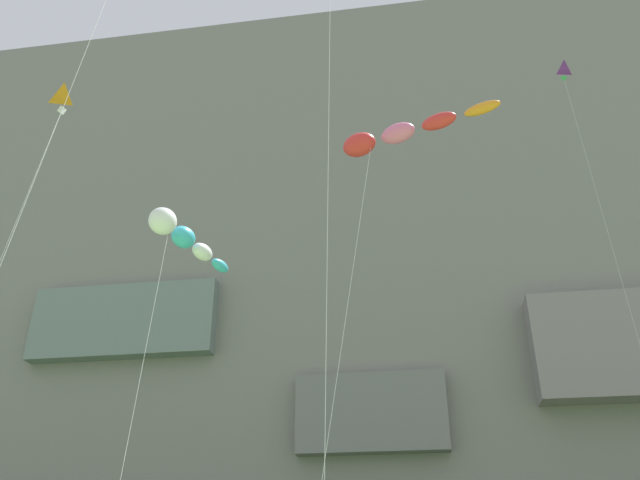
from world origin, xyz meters
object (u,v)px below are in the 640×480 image
Objects in this scene: kite_windsock_low_center at (395,135)px; kite_delta_high_center at (65,124)px; kite_windsock_near_cliff at (182,236)px; kite_delta_low_right at (564,98)px.

kite_delta_high_center is at bearing 171.57° from kite_windsock_low_center.
kite_windsock_low_center is at bearing -8.43° from kite_delta_high_center.
kite_windsock_near_cliff is 8.81m from kite_windsock_low_center.
kite_windsock_near_cliff is at bearing -16.14° from kite_delta_high_center.
kite_delta_high_center is 1.56× the size of kite_windsock_near_cliff.
kite_delta_low_right reaches higher than kite_windsock_low_center.
kite_delta_high_center is 30.94m from kite_delta_low_right.
kite_windsock_near_cliff is at bearing 178.69° from kite_windsock_low_center.
kite_delta_high_center is at bearing 163.86° from kite_windsock_near_cliff.
kite_windsock_near_cliff is 0.80× the size of kite_windsock_low_center.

